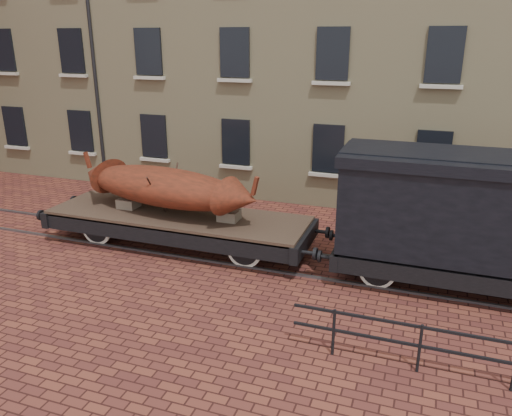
% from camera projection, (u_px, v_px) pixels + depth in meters
% --- Properties ---
extents(ground, '(90.00, 90.00, 0.00)m').
position_uv_depth(ground, '(254.00, 257.00, 14.18)').
color(ground, '#4E221E').
extents(warehouse_cream, '(40.00, 10.19, 14.00)m').
position_uv_depth(warehouse_cream, '(409.00, 8.00, 19.86)').
color(warehouse_cream, '#C9B986').
rests_on(warehouse_cream, ground).
extents(rail_track, '(30.00, 1.52, 0.06)m').
position_uv_depth(rail_track, '(254.00, 256.00, 14.17)').
color(rail_track, '#59595E').
rests_on(rail_track, ground).
extents(flatcar_wagon, '(8.72, 2.37, 1.32)m').
position_uv_depth(flatcar_wagon, '(178.00, 220.00, 14.67)').
color(flatcar_wagon, '#443328').
rests_on(flatcar_wagon, ground).
extents(iron_boat, '(6.20, 2.54, 1.51)m').
position_uv_depth(iron_boat, '(164.00, 187.00, 14.47)').
color(iron_boat, maroon).
rests_on(iron_boat, flatcar_wagon).
extents(goods_van, '(6.54, 2.39, 3.38)m').
position_uv_depth(goods_van, '(463.00, 206.00, 11.83)').
color(goods_van, black).
rests_on(goods_van, ground).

